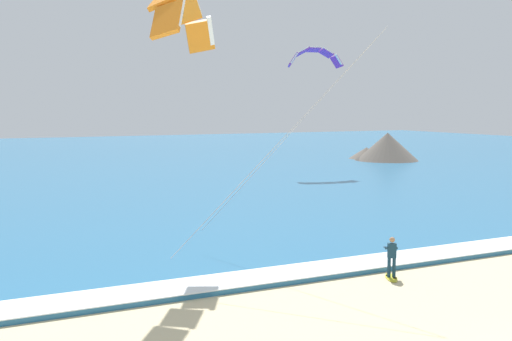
{
  "coord_description": "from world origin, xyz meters",
  "views": [
    {
      "loc": [
        -14.42,
        -9.35,
        6.9
      ],
      "look_at": [
        -2.55,
        15.11,
        4.09
      ],
      "focal_mm": 43.49,
      "sensor_mm": 36.0,
      "label": 1
    }
  ],
  "objects_px": {
    "surfboard": "(391,278)",
    "kitesurfer": "(392,255)",
    "kite_primary": "(181,13)",
    "kite_distant": "(314,55)"
  },
  "relations": [
    {
      "from": "kite_primary",
      "to": "kite_distant",
      "type": "xyz_separation_m",
      "value": [
        23.92,
        29.09,
        1.29
      ]
    },
    {
      "from": "kite_distant",
      "to": "kite_primary",
      "type": "bearing_deg",
      "value": -129.43
    },
    {
      "from": "surfboard",
      "to": "kitesurfer",
      "type": "height_order",
      "value": "kitesurfer"
    },
    {
      "from": "surfboard",
      "to": "kitesurfer",
      "type": "distance_m",
      "value": 0.91
    },
    {
      "from": "surfboard",
      "to": "kitesurfer",
      "type": "relative_size",
      "value": 0.85
    },
    {
      "from": "surfboard",
      "to": "kite_distant",
      "type": "height_order",
      "value": "kite_distant"
    },
    {
      "from": "kitesurfer",
      "to": "kite_distant",
      "type": "distance_m",
      "value": 39.32
    },
    {
      "from": "surfboard",
      "to": "kite_distant",
      "type": "bearing_deg",
      "value": 63.62
    },
    {
      "from": "kitesurfer",
      "to": "kite_primary",
      "type": "bearing_deg",
      "value": 146.59
    },
    {
      "from": "surfboard",
      "to": "kitesurfer",
      "type": "bearing_deg",
      "value": 61.7
    }
  ]
}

